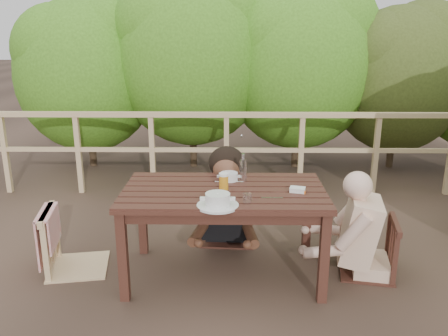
{
  "coord_description": "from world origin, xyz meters",
  "views": [
    {
      "loc": [
        0.05,
        -3.4,
        1.92
      ],
      "look_at": [
        0.0,
        0.05,
        0.9
      ],
      "focal_mm": 37.01,
      "sensor_mm": 36.0,
      "label": 1
    }
  ],
  "objects_px": {
    "chair_far": "(228,190)",
    "chair_right": "(371,222)",
    "butter_tub": "(297,191)",
    "diner_right": "(377,191)",
    "bread_roll": "(219,196)",
    "tumbler": "(248,199)",
    "chair_left": "(74,213)",
    "table": "(224,234)",
    "woman": "(228,166)",
    "bottle": "(243,169)",
    "soup_near": "(218,200)",
    "beer_glass": "(224,182)",
    "soup_far": "(229,177)"
  },
  "relations": [
    {
      "from": "chair_right",
      "to": "bread_roll",
      "type": "relative_size",
      "value": 7.4
    },
    {
      "from": "chair_right",
      "to": "butter_tub",
      "type": "xyz_separation_m",
      "value": [
        -0.62,
        -0.12,
        0.31
      ]
    },
    {
      "from": "beer_glass",
      "to": "woman",
      "type": "bearing_deg",
      "value": 87.74
    },
    {
      "from": "chair_left",
      "to": "diner_right",
      "type": "height_order",
      "value": "diner_right"
    },
    {
      "from": "chair_far",
      "to": "table",
      "type": "bearing_deg",
      "value": -89.09
    },
    {
      "from": "table",
      "to": "chair_far",
      "type": "bearing_deg",
      "value": 87.74
    },
    {
      "from": "chair_far",
      "to": "butter_tub",
      "type": "relative_size",
      "value": 8.49
    },
    {
      "from": "bottle",
      "to": "tumbler",
      "type": "xyz_separation_m",
      "value": [
        0.02,
        -0.48,
        -0.08
      ]
    },
    {
      "from": "beer_glass",
      "to": "butter_tub",
      "type": "height_order",
      "value": "beer_glass"
    },
    {
      "from": "soup_far",
      "to": "butter_tub",
      "type": "relative_size",
      "value": 2.08
    },
    {
      "from": "bottle",
      "to": "tumbler",
      "type": "distance_m",
      "value": 0.49
    },
    {
      "from": "chair_far",
      "to": "chair_right",
      "type": "relative_size",
      "value": 1.12
    },
    {
      "from": "soup_far",
      "to": "beer_glass",
      "type": "bearing_deg",
      "value": -100.21
    },
    {
      "from": "woman",
      "to": "bottle",
      "type": "xyz_separation_m",
      "value": [
        0.13,
        -0.52,
        0.13
      ]
    },
    {
      "from": "chair_left",
      "to": "bottle",
      "type": "distance_m",
      "value": 1.43
    },
    {
      "from": "diner_right",
      "to": "bread_roll",
      "type": "relative_size",
      "value": 11.84
    },
    {
      "from": "diner_right",
      "to": "chair_right",
      "type": "bearing_deg",
      "value": 100.81
    },
    {
      "from": "woman",
      "to": "tumbler",
      "type": "xyz_separation_m",
      "value": [
        0.15,
        -0.99,
        0.04
      ]
    },
    {
      "from": "soup_near",
      "to": "bread_roll",
      "type": "bearing_deg",
      "value": 86.44
    },
    {
      "from": "beer_glass",
      "to": "soup_near",
      "type": "bearing_deg",
      "value": -96.44
    },
    {
      "from": "chair_right",
      "to": "beer_glass",
      "type": "xyz_separation_m",
      "value": [
        -1.19,
        -0.07,
        0.36
      ]
    },
    {
      "from": "table",
      "to": "chair_far",
      "type": "height_order",
      "value": "chair_far"
    },
    {
      "from": "diner_right",
      "to": "bread_roll",
      "type": "xyz_separation_m",
      "value": [
        -1.25,
        -0.28,
        0.05
      ]
    },
    {
      "from": "woman",
      "to": "bread_roll",
      "type": "xyz_separation_m",
      "value": [
        -0.06,
        -0.93,
        0.04
      ]
    },
    {
      "from": "chair_far",
      "to": "bread_roll",
      "type": "height_order",
      "value": "chair_far"
    },
    {
      "from": "butter_tub",
      "to": "tumbler",
      "type": "bearing_deg",
      "value": -134.21
    },
    {
      "from": "chair_left",
      "to": "beer_glass",
      "type": "xyz_separation_m",
      "value": [
        1.23,
        -0.11,
        0.31
      ]
    },
    {
      "from": "chair_right",
      "to": "diner_right",
      "type": "distance_m",
      "value": 0.27
    },
    {
      "from": "diner_right",
      "to": "soup_near",
      "type": "xyz_separation_m",
      "value": [
        -1.25,
        -0.4,
        0.07
      ]
    },
    {
      "from": "beer_glass",
      "to": "bottle",
      "type": "xyz_separation_m",
      "value": [
        0.15,
        0.2,
        0.05
      ]
    },
    {
      "from": "chair_far",
      "to": "soup_far",
      "type": "relative_size",
      "value": 4.08
    },
    {
      "from": "tumbler",
      "to": "chair_left",
      "type": "bearing_deg",
      "value": 164.8
    },
    {
      "from": "soup_far",
      "to": "chair_left",
      "type": "bearing_deg",
      "value": -174.5
    },
    {
      "from": "table",
      "to": "chair_right",
      "type": "bearing_deg",
      "value": 2.82
    },
    {
      "from": "table",
      "to": "diner_right",
      "type": "xyz_separation_m",
      "value": [
        1.21,
        0.06,
        0.35
      ]
    },
    {
      "from": "woman",
      "to": "chair_right",
      "type": "bearing_deg",
      "value": 153.82
    },
    {
      "from": "soup_near",
      "to": "chair_left",
      "type": "bearing_deg",
      "value": 159.77
    },
    {
      "from": "chair_right",
      "to": "diner_right",
      "type": "xyz_separation_m",
      "value": [
        0.03,
        0.0,
        0.27
      ]
    },
    {
      "from": "diner_right",
      "to": "soup_near",
      "type": "distance_m",
      "value": 1.32
    },
    {
      "from": "table",
      "to": "tumbler",
      "type": "xyz_separation_m",
      "value": [
        0.17,
        -0.29,
        0.4
      ]
    },
    {
      "from": "table",
      "to": "chair_left",
      "type": "bearing_deg",
      "value": 175.52
    },
    {
      "from": "chair_far",
      "to": "chair_right",
      "type": "distance_m",
      "value": 1.32
    },
    {
      "from": "table",
      "to": "woman",
      "type": "xyz_separation_m",
      "value": [
        0.03,
        0.71,
        0.36
      ]
    },
    {
      "from": "chair_right",
      "to": "soup_near",
      "type": "height_order",
      "value": "chair_right"
    },
    {
      "from": "soup_near",
      "to": "bread_roll",
      "type": "distance_m",
      "value": 0.13
    },
    {
      "from": "woman",
      "to": "butter_tub",
      "type": "bearing_deg",
      "value": 128.16
    },
    {
      "from": "bottle",
      "to": "bread_roll",
      "type": "bearing_deg",
      "value": -114.14
    },
    {
      "from": "chair_far",
      "to": "woman",
      "type": "height_order",
      "value": "woman"
    },
    {
      "from": "table",
      "to": "butter_tub",
      "type": "height_order",
      "value": "butter_tub"
    },
    {
      "from": "chair_far",
      "to": "tumbler",
      "type": "relative_size",
      "value": 12.5
    }
  ]
}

